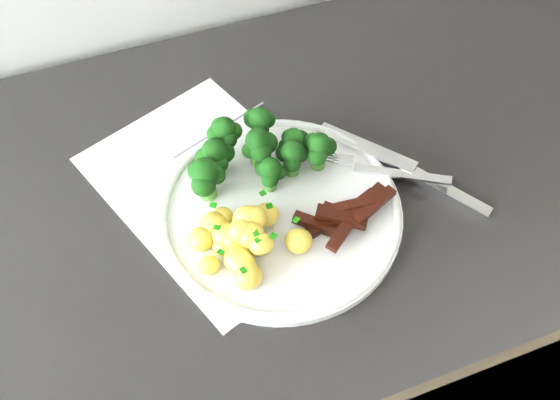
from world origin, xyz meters
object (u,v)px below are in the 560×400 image
at_px(counter, 291,327).
at_px(plate, 280,211).
at_px(beef_strips, 347,215).
at_px(fork, 382,169).
at_px(recipe_paper, 216,188).
at_px(broccoli, 255,150).
at_px(knife, 424,179).
at_px(potatoes, 242,238).

relative_size(counter, plate, 8.26).
distance_m(counter, beef_strips, 0.47).
bearing_deg(fork, recipe_paper, 163.73).
xyz_separation_m(broccoli, knife, (0.19, -0.08, -0.04)).
relative_size(counter, knife, 11.73).
xyz_separation_m(counter, fork, (0.09, -0.04, 0.46)).
distance_m(recipe_paper, beef_strips, 0.16).
distance_m(counter, potatoes, 0.48).
bearing_deg(beef_strips, recipe_paper, 140.79).
relative_size(potatoes, beef_strips, 1.06).
distance_m(potatoes, fork, 0.19).
relative_size(counter, beef_strips, 18.99).
relative_size(recipe_paper, plate, 1.30).
distance_m(beef_strips, knife, 0.11).
bearing_deg(counter, recipe_paper, 170.76).
distance_m(plate, knife, 0.18).
bearing_deg(fork, knife, -28.39).
bearing_deg(beef_strips, broccoli, 124.80).
bearing_deg(beef_strips, counter, 107.75).
distance_m(counter, broccoli, 0.49).
height_order(broccoli, potatoes, broccoli).
bearing_deg(plate, knife, -5.59).
relative_size(beef_strips, fork, 0.83).
bearing_deg(counter, plate, -129.55).
distance_m(potatoes, knife, 0.24).
height_order(plate, knife, knife).
relative_size(recipe_paper, potatoes, 2.82).
distance_m(counter, knife, 0.48).
bearing_deg(plate, recipe_paper, 133.13).
relative_size(plate, fork, 1.91).
height_order(recipe_paper, potatoes, potatoes).
bearing_deg(broccoli, potatoes, -116.50).
bearing_deg(potatoes, beef_strips, -3.69).
bearing_deg(beef_strips, knife, 11.15).
height_order(counter, recipe_paper, recipe_paper).
xyz_separation_m(counter, knife, (0.14, -0.06, 0.45)).
bearing_deg(fork, counter, 156.94).
bearing_deg(broccoli, plate, -84.05).
bearing_deg(potatoes, counter, 39.76).
bearing_deg(plate, fork, 2.95).
xyz_separation_m(plate, broccoli, (-0.01, 0.07, 0.04)).
relative_size(broccoli, fork, 1.20).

